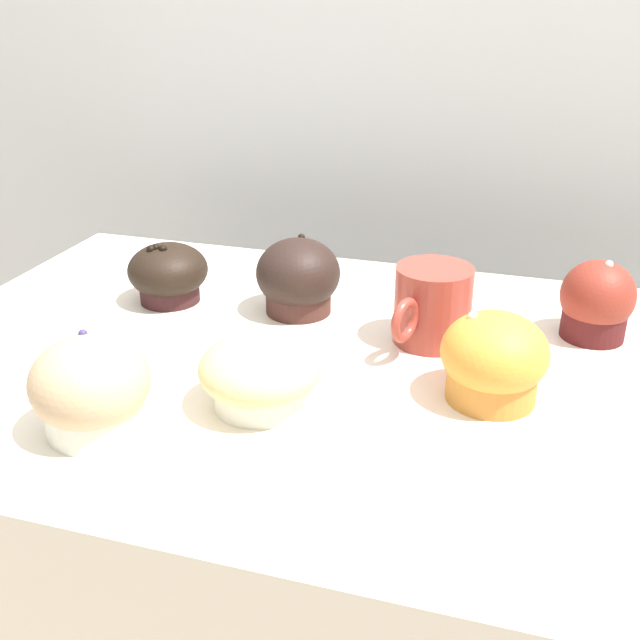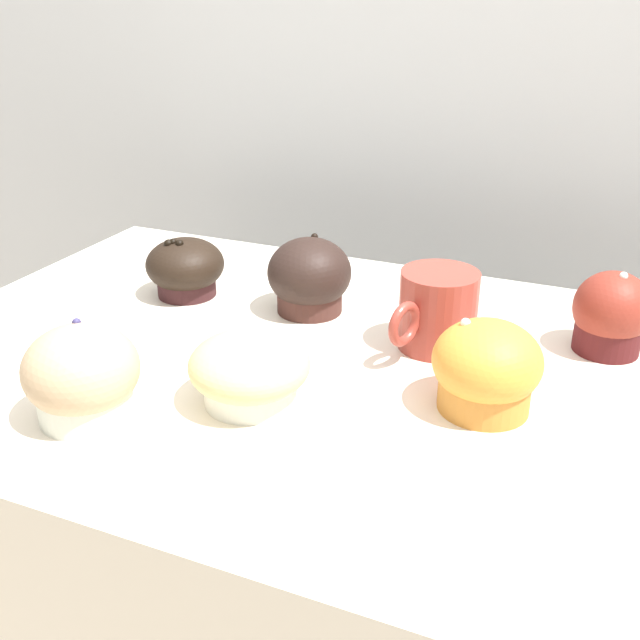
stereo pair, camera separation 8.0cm
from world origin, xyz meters
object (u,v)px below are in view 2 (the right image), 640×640
Objects in this scene: muffin_back_left at (309,278)px; muffin_back_right at (185,268)px; muffin_front_left at (82,376)px; muffin_front_center at (611,315)px; muffin_front_right at (250,370)px; muffin_back_center at (486,369)px; coffee_cup at (437,309)px.

muffin_back_left is 0.17m from muffin_back_right.
muffin_back_right is 0.94× the size of muffin_front_left.
muffin_front_center is at bearing 37.49° from muffin_front_left.
muffin_front_center is at bearing 4.91° from muffin_back_left.
muffin_back_center is (0.21, 0.08, 0.01)m from muffin_front_right.
coffee_cup is at bearing -3.47° from muffin_back_right.
muffin_front_center is at bearing 5.03° from muffin_back_right.
muffin_back_left is (-0.35, -0.03, 0.00)m from muffin_front_center.
muffin_back_left reaches higher than muffin_back_center.
muffin_front_left is 0.84× the size of coffee_cup.
muffin_front_right is at bearing -80.89° from muffin_back_left.
muffin_front_left reaches higher than muffin_back_right.
muffin_front_center is at bearing 60.50° from muffin_back_center.
muffin_back_left is 0.17m from coffee_cup.
muffin_front_center is 0.92× the size of muffin_back_center.
muffin_back_left is 0.96× the size of muffin_front_left.
muffin_back_right is 0.30m from muffin_front_left.
coffee_cup is (0.13, 0.19, 0.01)m from muffin_front_right.
muffin_front_right is at bearing -125.66° from coffee_cup.
muffin_back_right is at bearing -174.97° from muffin_front_center.
muffin_back_right is at bearing 162.57° from muffin_back_center.
muffin_back_left is at bearing 149.42° from muffin_back_center.
muffin_front_center is 0.81× the size of muffin_front_right.
muffin_front_left is 0.91× the size of muffin_front_right.
muffin_back_left is at bearing 168.00° from coffee_cup.
muffin_back_left and muffin_front_left have the same top height.
muffin_front_right is (0.04, -0.22, -0.01)m from muffin_back_left.
muffin_back_right is at bearing -174.71° from muffin_back_left.
muffin_back_left reaches higher than muffin_front_right.
muffin_back_center is 0.81× the size of coffee_cup.
muffin_back_center reaches higher than muffin_front_right.
muffin_front_right is 0.23m from coffee_cup.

